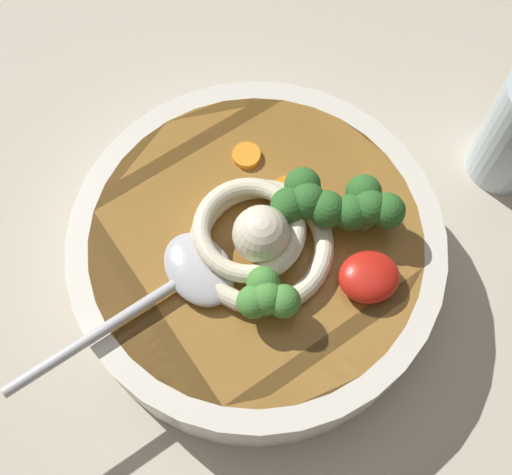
# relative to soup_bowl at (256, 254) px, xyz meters

# --- Properties ---
(table_slab) EXTENTS (1.20, 1.20, 0.04)m
(table_slab) POSITION_rel_soup_bowl_xyz_m (0.01, 0.00, -0.06)
(table_slab) COLOR #BCB29E
(table_slab) RESTS_ON ground
(soup_bowl) EXTENTS (0.28, 0.28, 0.07)m
(soup_bowl) POSITION_rel_soup_bowl_xyz_m (0.00, 0.00, 0.00)
(soup_bowl) COLOR silver
(soup_bowl) RESTS_ON table_slab
(noodle_pile) EXTENTS (0.11, 0.11, 0.05)m
(noodle_pile) POSITION_rel_soup_bowl_xyz_m (0.00, 0.01, 0.05)
(noodle_pile) COLOR beige
(noodle_pile) RESTS_ON soup_bowl
(soup_spoon) EXTENTS (0.17, 0.10, 0.02)m
(soup_spoon) POSITION_rel_soup_bowl_xyz_m (0.06, 0.02, 0.04)
(soup_spoon) COLOR #B7B7BC
(soup_spoon) RESTS_ON soup_bowl
(chili_sauce_dollop) EXTENTS (0.04, 0.04, 0.02)m
(chili_sauce_dollop) POSITION_rel_soup_bowl_xyz_m (-0.07, 0.05, 0.04)
(chili_sauce_dollop) COLOR red
(chili_sauce_dollop) RESTS_ON soup_bowl
(broccoli_floret_near_spoon) EXTENTS (0.05, 0.04, 0.04)m
(broccoli_floret_near_spoon) POSITION_rel_soup_bowl_xyz_m (-0.04, -0.01, 0.06)
(broccoli_floret_near_spoon) COLOR #7A9E60
(broccoli_floret_near_spoon) RESTS_ON soup_bowl
(broccoli_floret_right) EXTENTS (0.05, 0.04, 0.04)m
(broccoli_floret_right) POSITION_rel_soup_bowl_xyz_m (-0.08, 0.00, 0.06)
(broccoli_floret_right) COLOR #7A9E60
(broccoli_floret_right) RESTS_ON soup_bowl
(broccoli_floret_far) EXTENTS (0.04, 0.04, 0.04)m
(broccoli_floret_far) POSITION_rel_soup_bowl_xyz_m (0.00, 0.05, 0.05)
(broccoli_floret_far) COLOR #7A9E60
(broccoli_floret_far) RESTS_ON soup_bowl
(carrot_slice_extra_a) EXTENTS (0.02, 0.02, 0.01)m
(carrot_slice_extra_a) POSITION_rel_soup_bowl_xyz_m (-0.03, -0.03, 0.04)
(carrot_slice_extra_a) COLOR orange
(carrot_slice_extra_a) RESTS_ON soup_bowl
(carrot_slice_front) EXTENTS (0.02, 0.02, 0.01)m
(carrot_slice_front) POSITION_rel_soup_bowl_xyz_m (-0.01, -0.07, 0.03)
(carrot_slice_front) COLOR orange
(carrot_slice_front) RESTS_ON soup_bowl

